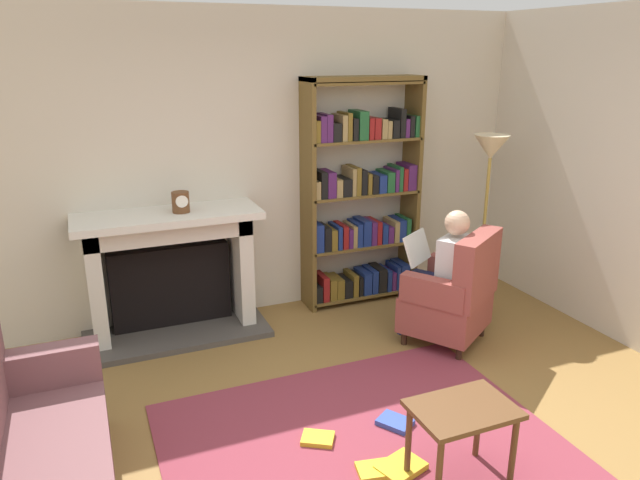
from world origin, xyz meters
TOP-DOWN VIEW (x-y plane):
  - ground at (0.00, 0.00)m, footprint 14.00×14.00m
  - back_wall at (0.00, 2.55)m, footprint 5.60×0.10m
  - side_wall_right at (2.65, 1.25)m, footprint 0.10×5.20m
  - area_rug at (0.00, 0.30)m, footprint 2.40×1.80m
  - fireplace at (-0.81, 2.30)m, footprint 1.53×0.64m
  - mantel_clock at (-0.70, 2.20)m, footprint 0.14×0.14m
  - bookshelf at (0.99, 2.33)m, footprint 1.11×0.32m
  - armchair_reading at (1.29, 1.21)m, footprint 0.88×0.87m
  - seated_reader at (1.23, 1.31)m, footprint 0.55×0.59m
  - sofa_floral at (-1.86, 0.27)m, footprint 0.72×1.70m
  - side_table at (0.34, -0.25)m, footprint 0.56×0.39m
  - scattered_books at (0.05, 0.14)m, footprint 0.78×0.69m
  - floor_lamp at (2.02, 1.82)m, footprint 0.32×0.32m

SIDE VIEW (x-z plane):
  - ground at x=0.00m, z-range 0.00..0.00m
  - area_rug at x=0.00m, z-range 0.00..0.01m
  - scattered_books at x=0.05m, z-range 0.01..0.05m
  - sofa_floral at x=-1.86m, z-range -0.10..0.75m
  - side_table at x=0.34m, z-range 0.17..0.67m
  - armchair_reading at x=1.29m, z-range -0.06..0.91m
  - fireplace at x=-0.81m, z-range 0.03..1.12m
  - seated_reader at x=1.23m, z-range 0.05..1.19m
  - bookshelf at x=0.99m, z-range -0.03..2.09m
  - mantel_clock at x=-0.70m, z-range 1.09..1.26m
  - back_wall at x=0.00m, z-range 0.00..2.70m
  - side_wall_right at x=2.65m, z-range 0.00..2.70m
  - floor_lamp at x=2.02m, z-range 0.56..2.18m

